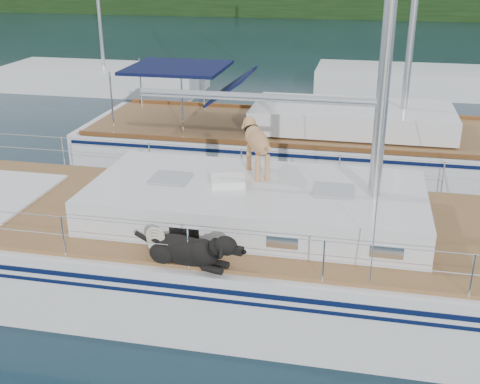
# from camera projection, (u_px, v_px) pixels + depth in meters

# --- Properties ---
(ground) EXTENTS (120.00, 120.00, 0.00)m
(ground) POSITION_uv_depth(u_px,v_px,m) (209.00, 281.00, 10.20)
(ground) COLOR black
(ground) RESTS_ON ground
(shore_bank) EXTENTS (92.00, 1.00, 1.20)m
(shore_bank) POSITION_uv_depth(u_px,v_px,m) (344.00, 9.00, 51.96)
(shore_bank) COLOR #595147
(shore_bank) RESTS_ON ground
(main_sailboat) EXTENTS (12.00, 3.92, 14.01)m
(main_sailboat) POSITION_uv_depth(u_px,v_px,m) (213.00, 246.00, 9.93)
(main_sailboat) COLOR silver
(main_sailboat) RESTS_ON ground
(neighbor_sailboat) EXTENTS (11.00, 3.50, 13.30)m
(neighbor_sailboat) POSITION_uv_depth(u_px,v_px,m) (306.00, 147.00, 15.17)
(neighbor_sailboat) COLOR silver
(neighbor_sailboat) RESTS_ON ground
(bg_boat_west) EXTENTS (8.00, 3.00, 11.65)m
(bg_boat_west) POSITION_uv_depth(u_px,v_px,m) (105.00, 79.00, 24.29)
(bg_boat_west) COLOR silver
(bg_boat_west) RESTS_ON ground
(bg_boat_center) EXTENTS (7.20, 3.00, 11.65)m
(bg_boat_center) POSITION_uv_depth(u_px,v_px,m) (408.00, 81.00, 23.81)
(bg_boat_center) COLOR silver
(bg_boat_center) RESTS_ON ground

